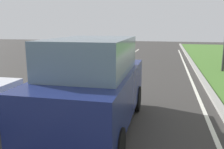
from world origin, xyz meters
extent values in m
plane|color=#383533|center=(0.00, 14.00, 0.00)|extent=(60.00, 60.00, 0.00)
cube|color=silver|center=(-0.70, 14.00, 0.00)|extent=(0.12, 32.00, 0.01)
cube|color=silver|center=(3.60, 14.00, 0.00)|extent=(0.12, 32.00, 0.01)
cube|color=#9E9B93|center=(4.10, 14.00, 0.06)|extent=(0.24, 48.00, 0.12)
cube|color=navy|center=(0.71, 8.94, 0.93)|extent=(1.95, 4.52, 1.10)
cube|color=slate|center=(0.71, 8.79, 1.88)|extent=(1.73, 2.72, 0.80)
cylinder|color=black|center=(-0.18, 10.46, 0.38)|extent=(0.23, 0.76, 0.76)
cylinder|color=black|center=(1.56, 10.48, 0.38)|extent=(0.23, 0.76, 0.76)
cylinder|color=black|center=(-0.15, 7.40, 0.38)|extent=(0.23, 0.76, 0.76)
cylinder|color=black|center=(1.60, 7.42, 0.38)|extent=(0.23, 0.76, 0.76)
cylinder|color=black|center=(-1.43, 8.43, 0.32)|extent=(0.23, 0.64, 0.64)
camera|label=1|loc=(2.42, 3.55, 2.56)|focal=38.06mm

